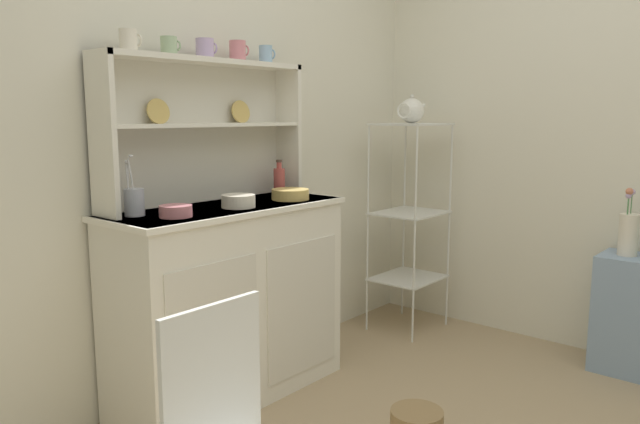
{
  "coord_description": "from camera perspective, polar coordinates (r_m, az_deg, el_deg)",
  "views": [
    {
      "loc": [
        -1.86,
        -0.7,
        1.31
      ],
      "look_at": [
        0.29,
        1.12,
        0.86
      ],
      "focal_mm": 34.32,
      "sensor_mm": 36.0,
      "label": 1
    }
  ],
  "objects": [
    {
      "name": "bowl_mixing_large",
      "position": [
        2.5,
        -13.31,
        0.08
      ],
      "size": [
        0.13,
        0.13,
        0.05
      ],
      "primitive_type": "cylinder",
      "color": "#D17A84",
      "rests_on": "hutch_cabinet"
    },
    {
      "name": "bowl_floral_medium",
      "position": [
        2.71,
        -7.62,
        1.02
      ],
      "size": [
        0.15,
        0.15,
        0.06
      ],
      "primitive_type": "cylinder",
      "color": "silver",
      "rests_on": "hutch_cabinet"
    },
    {
      "name": "hutch_cabinet",
      "position": [
        2.87,
        -8.42,
        -8.13
      ],
      "size": [
        1.14,
        0.45,
        0.9
      ],
      "color": "white",
      "rests_on": "ground"
    },
    {
      "name": "jam_bottle",
      "position": [
        3.11,
        -3.82,
        2.95
      ],
      "size": [
        0.06,
        0.06,
        0.18
      ],
      "color": "#B74C47",
      "rests_on": "hutch_cabinet"
    },
    {
      "name": "hutch_shelf_unit",
      "position": [
        2.87,
        -10.99,
        8.48
      ],
      "size": [
        1.07,
        0.18,
        0.65
      ],
      "color": "silver",
      "rests_on": "hutch_cabinet"
    },
    {
      "name": "utensil_jar",
      "position": [
        2.57,
        -16.95,
        0.98
      ],
      "size": [
        0.08,
        0.08,
        0.25
      ],
      "color": "#B2B7C6",
      "rests_on": "hutch_cabinet"
    },
    {
      "name": "porcelain_teapot",
      "position": [
        3.67,
        8.53,
        9.33
      ],
      "size": [
        0.24,
        0.15,
        0.17
      ],
      "color": "white",
      "rests_on": "bakers_rack"
    },
    {
      "name": "cup_sage_1",
      "position": [
        2.73,
        -13.89,
        14.81
      ],
      "size": [
        0.08,
        0.07,
        0.08
      ],
      "color": "#9EB78E",
      "rests_on": "hutch_shelf_unit"
    },
    {
      "name": "bakers_rack",
      "position": [
        3.71,
        8.34,
        0.69
      ],
      "size": [
        0.42,
        0.35,
        1.26
      ],
      "color": "silver",
      "rests_on": "ground"
    },
    {
      "name": "flower_vase",
      "position": [
        3.44,
        26.82,
        -1.72
      ],
      "size": [
        0.09,
        0.09,
        0.34
      ],
      "color": "silver",
      "rests_on": "side_shelf_blue"
    },
    {
      "name": "wall_back",
      "position": [
        2.98,
        -11.13,
        7.84
      ],
      "size": [
        3.84,
        0.05,
        2.5
      ],
      "primitive_type": "cube",
      "color": "silver",
      "rests_on": "ground"
    },
    {
      "name": "cup_rose_3",
      "position": [
        2.97,
        -7.67,
        14.66
      ],
      "size": [
        0.09,
        0.08,
        0.09
      ],
      "color": "#D17A84",
      "rests_on": "hutch_shelf_unit"
    },
    {
      "name": "cup_cream_0",
      "position": [
        2.62,
        -17.41,
        15.03
      ],
      "size": [
        0.08,
        0.07,
        0.09
      ],
      "color": "silver",
      "rests_on": "hutch_shelf_unit"
    },
    {
      "name": "cup_lilac_2",
      "position": [
        2.85,
        -10.66,
        14.76
      ],
      "size": [
        0.09,
        0.08,
        0.09
      ],
      "color": "#B79ECC",
      "rests_on": "hutch_shelf_unit"
    },
    {
      "name": "bowl_cream_small",
      "position": [
        2.94,
        -2.79,
        1.66
      ],
      "size": [
        0.18,
        0.18,
        0.05
      ],
      "primitive_type": "cylinder",
      "color": "#DBB760",
      "rests_on": "hutch_cabinet"
    },
    {
      "name": "cup_sky_4",
      "position": [
        3.1,
        -5.06,
        14.41
      ],
      "size": [
        0.08,
        0.06,
        0.09
      ],
      "color": "#8EB2D1",
      "rests_on": "hutch_shelf_unit"
    }
  ]
}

